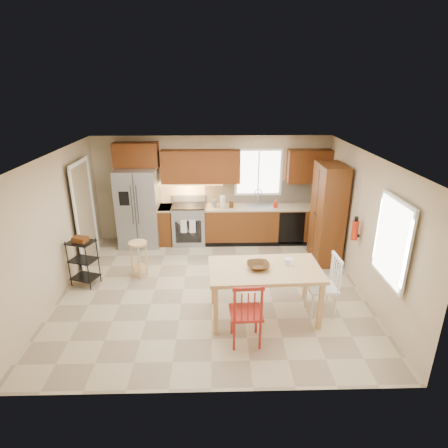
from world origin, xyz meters
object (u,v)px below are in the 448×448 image
refrigerator (139,208)px  pantry (328,214)px  soap_bottle (276,204)px  table_bowl (258,269)px  table_jar (288,263)px  range_stove (189,225)px  chair_white (322,286)px  utility_cart (84,262)px  dining_table (264,293)px  bar_stool (139,259)px  fire_extinguisher (355,230)px  chair_red (246,311)px

refrigerator → pantry: pantry is taller
soap_bottle → pantry: size_ratio=0.09×
refrigerator → table_bowl: (2.45, -3.00, -0.03)m
table_jar → table_bowl: bearing=-167.5°
range_stove → chair_white: bearing=-51.9°
refrigerator → utility_cart: (-0.71, -1.88, -0.45)m
dining_table → chair_white: chair_white is taller
range_stove → chair_white: (2.36, -3.01, 0.06)m
bar_stool → utility_cart: (-0.98, -0.28, 0.09)m
pantry → utility_cart: size_ratio=2.27×
table_jar → dining_table: bearing=-164.1°
table_bowl → table_jar: table_jar is taller
refrigerator → fire_extinguisher: size_ratio=5.06×
pantry → soap_bottle: bearing=136.5°
table_bowl → soap_bottle: bearing=76.1°
chair_white → pantry: bearing=-19.7°
utility_cart → table_jar: bearing=4.2°
utility_cart → refrigerator: bearing=88.8°
pantry → dining_table: pantry is taller
fire_extinguisher → utility_cart: 5.09m
table_bowl → table_jar: 0.51m
soap_bottle → table_jar: (-0.24, -2.86, -0.09)m
chair_white → table_bowl: size_ratio=2.90×
range_stove → utility_cart: utility_cart is taller
range_stove → bar_stool: bearing=-118.1°
fire_extinguisher → table_jar: (-1.39, -0.91, -0.19)m
chair_red → utility_cart: bearing=146.4°
table_jar → utility_cart: 3.82m
chair_red → bar_stool: size_ratio=1.41×
pantry → dining_table: size_ratio=1.18×
soap_bottle → chair_red: soap_bottle is taller
chair_red → bar_stool: (-1.94, 2.05, -0.15)m
refrigerator → range_stove: bearing=3.0°
table_bowl → refrigerator: bearing=129.2°
range_stove → fire_extinguisher: fire_extinguisher is taller
table_jar → utility_cart: (-3.66, 1.00, -0.45)m
range_stove → chair_red: size_ratio=0.88×
pantry → table_bowl: bearing=-129.1°
soap_bottle → fire_extinguisher: 2.27m
chair_white → bar_stool: chair_white is taller
pantry → fire_extinguisher: bearing=-79.2°
dining_table → bar_stool: size_ratio=2.40×
dining_table → chair_white: size_ratio=1.70×
dining_table → chair_red: 0.74m
chair_red → chair_white: bearing=25.8°
dining_table → bar_stool: 2.68m
refrigerator → soap_bottle: 3.18m
bar_stool → chair_red: bearing=-48.1°
soap_bottle → table_jar: 2.87m
chair_red → bar_stool: chair_red is taller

